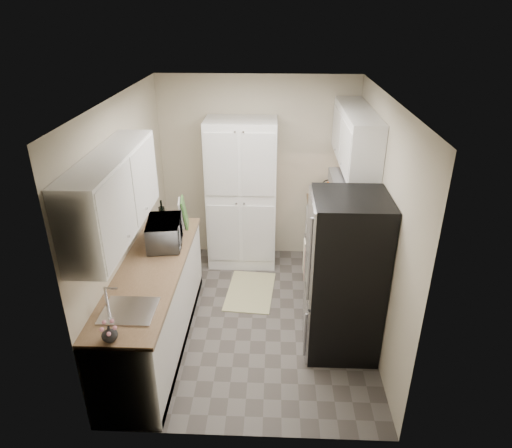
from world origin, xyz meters
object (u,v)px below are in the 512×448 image
wine_bottle (162,214)px  toaster_oven (332,198)px  pantry_cabinet (242,195)px  electric_range (336,267)px  microwave (165,233)px  refrigerator (345,277)px

wine_bottle → toaster_oven: size_ratio=0.66×
pantry_cabinet → wine_bottle: size_ratio=7.08×
electric_range → microwave: 2.03m
electric_range → refrigerator: refrigerator is taller
toaster_oven → electric_range: bearing=-93.8°
electric_range → wine_bottle: (-2.06, 0.14, 0.58)m
pantry_cabinet → refrigerator: 2.07m
electric_range → toaster_oven: size_ratio=2.63×
electric_range → toaster_oven: 0.95m
pantry_cabinet → refrigerator: pantry_cabinet is taller
wine_bottle → microwave: bearing=-73.8°
electric_range → refrigerator: 0.88m
pantry_cabinet → refrigerator: size_ratio=1.18×
pantry_cabinet → wine_bottle: bearing=-138.5°
electric_range → toaster_oven: toaster_oven is taller
electric_range → refrigerator: (-0.03, -0.80, 0.37)m
electric_range → wine_bottle: bearing=176.0°
pantry_cabinet → microwave: (-0.74, -1.27, 0.06)m
pantry_cabinet → microwave: 1.47m
pantry_cabinet → toaster_oven: pantry_cabinet is taller
electric_range → toaster_oven: bearing=90.3°
refrigerator → toaster_oven: (0.03, 1.56, 0.19)m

